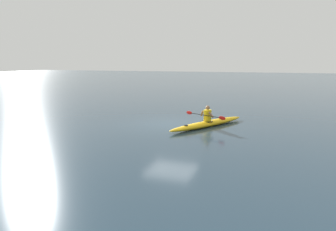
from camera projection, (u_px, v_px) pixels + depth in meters
name	position (u px, v px, depth m)	size (l,w,h in m)	color
ground_plane	(171.00, 124.00, 15.89)	(160.00, 160.00, 0.00)	#233847
kayak	(208.00, 123.00, 15.26)	(2.83, 4.90, 0.28)	#EAB214
kayaker	(207.00, 115.00, 15.13)	(2.23, 1.14, 0.75)	yellow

